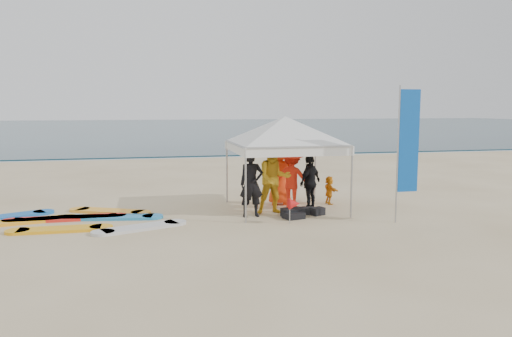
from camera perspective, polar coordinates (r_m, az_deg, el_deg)
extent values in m
plane|color=beige|center=(11.47, 4.91, -7.46)|extent=(120.00, 120.00, 0.00)
cube|color=#0C2633|center=(70.71, -10.10, 4.64)|extent=(160.00, 84.00, 0.08)
cube|color=silver|center=(29.12, -6.05, 1.35)|extent=(160.00, 1.20, 0.01)
imported|color=black|center=(13.05, -0.53, -1.75)|extent=(0.67, 0.47, 1.75)
imported|color=gold|center=(13.40, 2.07, -1.14)|extent=(0.94, 0.73, 1.93)
imported|color=#FF2D16|center=(14.21, 4.13, -1.17)|extent=(1.26, 1.05, 1.69)
imported|color=black|center=(14.02, 6.19, -1.58)|extent=(0.95, 0.86, 1.55)
imported|color=#FF4A16|center=(14.68, 2.75, -0.72)|extent=(0.98, 0.77, 1.78)
imported|color=orange|center=(14.97, 8.37, -2.46)|extent=(0.29, 0.79, 0.84)
cylinder|color=#A5A5A8|center=(15.03, -3.35, -0.37)|extent=(0.05, 0.05, 1.87)
cylinder|color=#A5A5A8|center=(15.73, 6.78, -0.07)|extent=(0.05, 0.05, 1.87)
cylinder|color=#A5A5A8|center=(12.30, -1.18, -2.01)|extent=(0.05, 0.05, 1.87)
cylinder|color=#A5A5A8|center=(13.15, 10.87, -1.55)|extent=(0.05, 0.05, 1.87)
cube|color=white|center=(12.56, 5.09, 1.90)|extent=(2.90, 0.02, 0.24)
cube|color=white|center=(15.24, 1.84, 2.82)|extent=(2.90, 0.02, 0.24)
cube|color=white|center=(13.57, -2.39, 2.30)|extent=(0.02, 2.90, 0.24)
cube|color=white|center=(14.34, 8.70, 2.48)|extent=(0.02, 2.90, 0.24)
pyramid|color=white|center=(13.85, 3.33, 5.98)|extent=(3.96, 3.96, 0.75)
cylinder|color=#A5A5A8|center=(12.74, 15.89, 1.50)|extent=(0.04, 0.04, 3.40)
cube|color=#0B50B5|center=(12.85, 17.07, 3.02)|extent=(0.53, 0.03, 2.52)
cylinder|color=#A5A5A8|center=(12.36, 3.88, -4.97)|extent=(0.02, 0.02, 0.60)
cone|color=red|center=(12.36, 4.42, -4.04)|extent=(0.28, 0.28, 0.28)
cube|color=black|center=(13.21, 4.22, -5.03)|extent=(0.62, 0.46, 0.22)
cube|color=black|center=(13.55, 5.77, -4.83)|extent=(0.50, 0.36, 0.18)
cube|color=black|center=(13.00, 4.32, -5.37)|extent=(0.57, 0.49, 0.16)
cube|color=black|center=(13.47, 7.02, -4.87)|extent=(0.43, 0.38, 0.20)
cube|color=blue|center=(14.52, -27.08, -4.99)|extent=(2.11, 1.38, 0.07)
cube|color=beige|center=(12.19, -13.06, -6.59)|extent=(1.86, 1.15, 0.07)
cube|color=#2380BE|center=(13.50, -16.52, -5.37)|extent=(2.32, 0.90, 0.07)
cube|color=#EEA214|center=(12.56, -21.51, -6.50)|extent=(1.86, 0.57, 0.07)
cube|color=#FFA92A|center=(14.26, -16.37, -4.71)|extent=(1.90, 1.30, 0.07)
cube|color=#FDA51A|center=(13.78, -24.76, -5.49)|extent=(1.97, 0.93, 0.07)
cube|color=red|center=(13.71, -20.95, -5.36)|extent=(2.49, 0.55, 0.07)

